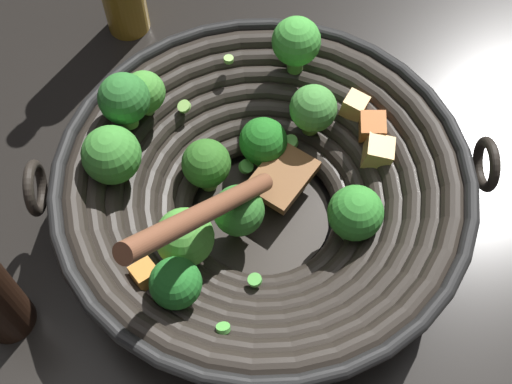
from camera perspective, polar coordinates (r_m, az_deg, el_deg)
name	(u,v)px	position (r m, az deg, el deg)	size (l,w,h in m)	color
ground_plane	(262,219)	(0.71, 0.56, -2.36)	(4.00, 4.00, 0.00)	black
wok	(260,188)	(0.65, 0.33, 0.33)	(0.41, 0.41, 0.21)	black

